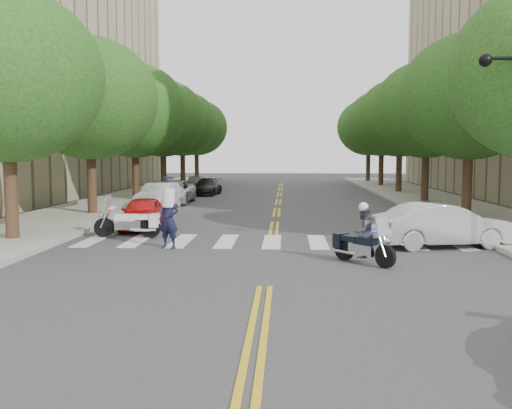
# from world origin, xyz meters

# --- Properties ---
(ground) EXTENTS (140.00, 140.00, 0.00)m
(ground) POSITION_xyz_m (0.00, 0.00, 0.00)
(ground) COLOR #38383A
(ground) RESTS_ON ground
(sidewalk_left) EXTENTS (5.00, 60.00, 0.15)m
(sidewalk_left) POSITION_xyz_m (-9.50, 22.00, 0.07)
(sidewalk_left) COLOR #9E9991
(sidewalk_left) RESTS_ON ground
(sidewalk_right) EXTENTS (5.00, 60.00, 0.15)m
(sidewalk_right) POSITION_xyz_m (9.50, 22.00, 0.07)
(sidewalk_right) COLOR #9E9991
(sidewalk_right) RESTS_ON ground
(tree_l_0) EXTENTS (6.40, 6.40, 8.45)m
(tree_l_0) POSITION_xyz_m (-8.80, 6.00, 5.55)
(tree_l_0) COLOR #382316
(tree_l_0) RESTS_ON ground
(tree_l_1) EXTENTS (6.40, 6.40, 8.45)m
(tree_l_1) POSITION_xyz_m (-8.80, 14.00, 5.55)
(tree_l_1) COLOR #382316
(tree_l_1) RESTS_ON ground
(tree_l_2) EXTENTS (6.40, 6.40, 8.45)m
(tree_l_2) POSITION_xyz_m (-8.80, 22.00, 5.55)
(tree_l_2) COLOR #382316
(tree_l_2) RESTS_ON ground
(tree_l_3) EXTENTS (6.40, 6.40, 8.45)m
(tree_l_3) POSITION_xyz_m (-8.80, 30.00, 5.55)
(tree_l_3) COLOR #382316
(tree_l_3) RESTS_ON ground
(tree_l_4) EXTENTS (6.40, 6.40, 8.45)m
(tree_l_4) POSITION_xyz_m (-8.80, 38.00, 5.55)
(tree_l_4) COLOR #382316
(tree_l_4) RESTS_ON ground
(tree_l_5) EXTENTS (6.40, 6.40, 8.45)m
(tree_l_5) POSITION_xyz_m (-8.80, 46.00, 5.55)
(tree_l_5) COLOR #382316
(tree_l_5) RESTS_ON ground
(tree_r_1) EXTENTS (6.40, 6.40, 8.45)m
(tree_r_1) POSITION_xyz_m (8.80, 14.00, 5.55)
(tree_r_1) COLOR #382316
(tree_r_1) RESTS_ON ground
(tree_r_2) EXTENTS (6.40, 6.40, 8.45)m
(tree_r_2) POSITION_xyz_m (8.80, 22.00, 5.55)
(tree_r_2) COLOR #382316
(tree_r_2) RESTS_ON ground
(tree_r_3) EXTENTS (6.40, 6.40, 8.45)m
(tree_r_3) POSITION_xyz_m (8.80, 30.00, 5.55)
(tree_r_3) COLOR #382316
(tree_r_3) RESTS_ON ground
(tree_r_4) EXTENTS (6.40, 6.40, 8.45)m
(tree_r_4) POSITION_xyz_m (8.80, 38.00, 5.55)
(tree_r_4) COLOR #382316
(tree_r_4) RESTS_ON ground
(tree_r_5) EXTENTS (6.40, 6.40, 8.45)m
(tree_r_5) POSITION_xyz_m (8.80, 46.00, 5.55)
(tree_r_5) COLOR #382316
(tree_r_5) RESTS_ON ground
(motorcycle_police) EXTENTS (1.55, 1.71, 1.69)m
(motorcycle_police) POSITION_xyz_m (2.54, 2.88, 0.75)
(motorcycle_police) COLOR black
(motorcycle_police) RESTS_ON ground
(motorcycle_parked) EXTENTS (2.38, 0.52, 1.54)m
(motorcycle_parked) POSITION_xyz_m (-4.97, 7.17, 0.54)
(motorcycle_parked) COLOR black
(motorcycle_parked) RESTS_ON ground
(officer_standing) EXTENTS (0.77, 0.62, 1.84)m
(officer_standing) POSITION_xyz_m (-3.23, 5.02, 0.92)
(officer_standing) COLOR #171733
(officer_standing) RESTS_ON ground
(convertible) EXTENTS (4.56, 2.35, 1.43)m
(convertible) POSITION_xyz_m (5.50, 5.71, 0.72)
(convertible) COLOR silver
(convertible) RESTS_ON ground
(parked_car_a) EXTENTS (1.81, 3.84, 1.27)m
(parked_car_a) POSITION_xyz_m (-5.20, 9.50, 0.64)
(parked_car_a) COLOR red
(parked_car_a) RESTS_ON ground
(parked_car_b) EXTENTS (1.90, 4.37, 1.40)m
(parked_car_b) POSITION_xyz_m (-6.30, 17.28, 0.70)
(parked_car_b) COLOR silver
(parked_car_b) RESTS_ON ground
(parked_car_c) EXTENTS (2.27, 4.93, 1.37)m
(parked_car_c) POSITION_xyz_m (-6.30, 20.65, 0.68)
(parked_car_c) COLOR #AEB1B6
(parked_car_c) RESTS_ON ground
(parked_car_d) EXTENTS (1.98, 4.15, 1.17)m
(parked_car_d) POSITION_xyz_m (-5.20, 27.66, 0.58)
(parked_car_d) COLOR black
(parked_car_d) RESTS_ON ground
(parked_car_e) EXTENTS (1.98, 4.09, 1.35)m
(parked_car_e) POSITION_xyz_m (-6.30, 29.78, 0.67)
(parked_car_e) COLOR #9D9DA2
(parked_car_e) RESTS_ON ground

